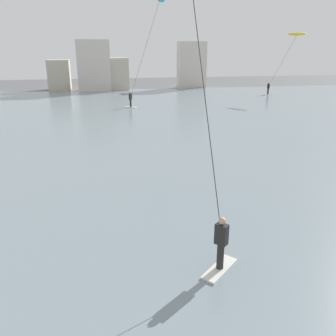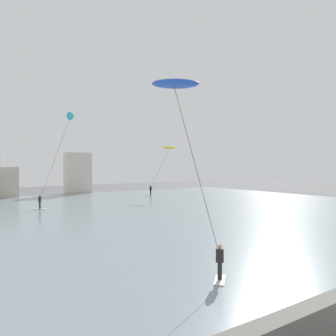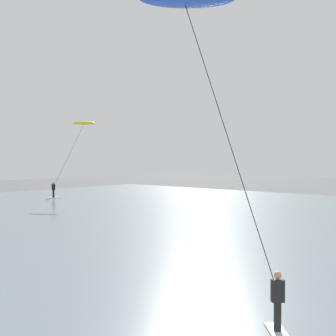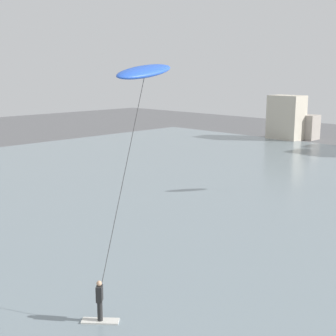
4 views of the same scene
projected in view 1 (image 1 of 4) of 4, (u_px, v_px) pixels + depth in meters
water_bay at (131, 123)px, 29.63m from camera, size 84.00×52.00×0.10m
far_shore_buildings at (79, 70)px, 52.72m from camera, size 38.19×5.82×7.39m
kitesurfer_cyan at (156, 13)px, 33.81m from camera, size 4.59×3.53×11.21m
kitesurfer_yellow at (292, 43)px, 43.99m from camera, size 3.44×4.37×8.05m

